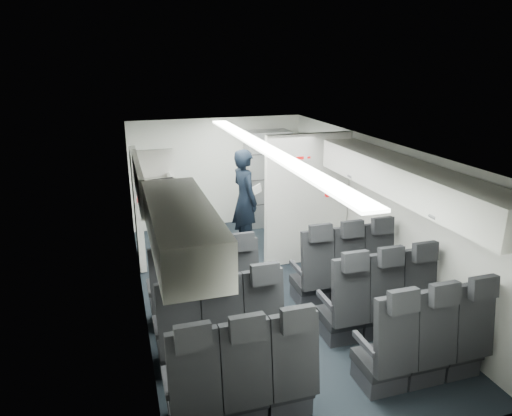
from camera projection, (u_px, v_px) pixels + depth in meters
cabin_shell at (264, 218)px, 6.32m from camera, size 3.41×6.01×2.16m
seat_row_front at (277, 282)px, 6.06m from camera, size 3.33×0.56×1.24m
seat_row_mid at (303, 317)px, 5.24m from camera, size 3.33×0.56×1.24m
seat_row_rear at (338, 365)px, 4.42m from camera, size 3.33×0.56×1.24m
overhead_bin_left_rear at (181, 228)px, 3.88m from camera, size 0.53×1.80×0.40m
overhead_bin_left_front_open at (158, 189)px, 5.50m from camera, size 0.64×1.70×0.72m
overhead_bin_right_rear at (455, 200)px, 4.66m from camera, size 0.53×1.80×0.40m
overhead_bin_right_front at (367, 164)px, 6.25m from camera, size 0.53×1.70×0.40m
bulkhead_partition at (307, 199)px, 7.33m from camera, size 1.40×0.15×2.13m
galley_unit at (267, 178)px, 9.10m from camera, size 0.85×0.52×1.90m
boarding_door at (138, 207)px, 7.32m from camera, size 0.12×1.27×1.86m
flight_attendant at (245, 200)px, 7.93m from camera, size 0.55×0.72×1.79m
carry_on_bag at (160, 192)px, 5.12m from camera, size 0.45×0.36×0.24m
papers at (256, 190)px, 7.88m from camera, size 0.21×0.11×0.15m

